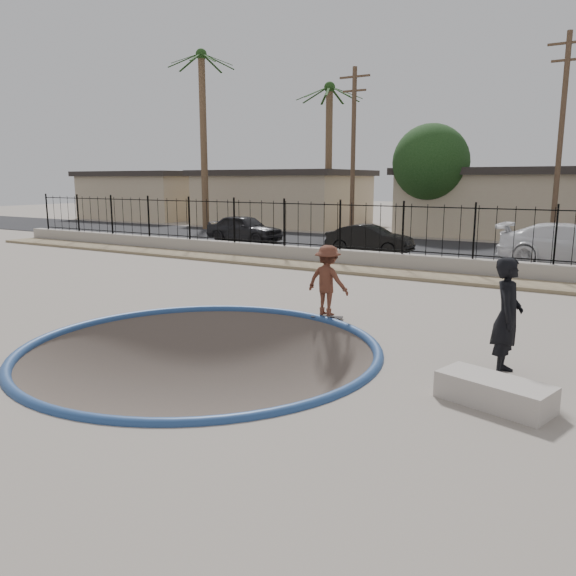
{
  "coord_description": "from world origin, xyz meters",
  "views": [
    {
      "loc": [
        6.85,
        -9.1,
        3.24
      ],
      "look_at": [
        0.17,
        2.0,
        0.73
      ],
      "focal_mm": 35.0,
      "sensor_mm": 36.0,
      "label": 1
    }
  ],
  "objects_px": {
    "skater": "(328,285)",
    "car_b": "(370,239)",
    "skateboard": "(327,317)",
    "car_c": "(574,245)",
    "car_a": "(244,228)",
    "concrete_ledge": "(494,392)",
    "videographer": "(507,317)"
  },
  "relations": [
    {
      "from": "car_b",
      "to": "skater",
      "type": "bearing_deg",
      "value": -163.58
    },
    {
      "from": "skateboard",
      "to": "car_a",
      "type": "xyz_separation_m",
      "value": [
        -11.14,
        12.33,
        0.69
      ]
    },
    {
      "from": "skateboard",
      "to": "concrete_ledge",
      "type": "bearing_deg",
      "value": -56.57
    },
    {
      "from": "concrete_ledge",
      "to": "car_a",
      "type": "bearing_deg",
      "value": 134.85
    },
    {
      "from": "skater",
      "to": "car_b",
      "type": "bearing_deg",
      "value": -65.87
    },
    {
      "from": "car_c",
      "to": "car_a",
      "type": "bearing_deg",
      "value": 90.8
    },
    {
      "from": "car_a",
      "to": "car_c",
      "type": "bearing_deg",
      "value": -88.05
    },
    {
      "from": "videographer",
      "to": "car_a",
      "type": "distance_m",
      "value": 20.96
    },
    {
      "from": "skateboard",
      "to": "concrete_ledge",
      "type": "relative_size",
      "value": 0.48
    },
    {
      "from": "skater",
      "to": "car_c",
      "type": "bearing_deg",
      "value": -103.43
    },
    {
      "from": "videographer",
      "to": "car_a",
      "type": "relative_size",
      "value": 0.48
    },
    {
      "from": "car_b",
      "to": "concrete_ledge",
      "type": "bearing_deg",
      "value": -152.77
    },
    {
      "from": "car_b",
      "to": "car_c",
      "type": "height_order",
      "value": "car_c"
    },
    {
      "from": "car_b",
      "to": "car_c",
      "type": "xyz_separation_m",
      "value": [
        8.01,
        0.61,
        0.16
      ]
    },
    {
      "from": "skater",
      "to": "videographer",
      "type": "relative_size",
      "value": 0.83
    },
    {
      "from": "skater",
      "to": "car_b",
      "type": "relative_size",
      "value": 0.44
    },
    {
      "from": "skateboard",
      "to": "car_c",
      "type": "xyz_separation_m",
      "value": [
        4.23,
        12.07,
        0.77
      ]
    },
    {
      "from": "car_a",
      "to": "car_b",
      "type": "distance_m",
      "value": 7.42
    },
    {
      "from": "skater",
      "to": "videographer",
      "type": "height_order",
      "value": "videographer"
    },
    {
      "from": "concrete_ledge",
      "to": "car_c",
      "type": "distance_m",
      "value": 15.42
    },
    {
      "from": "videographer",
      "to": "concrete_ledge",
      "type": "relative_size",
      "value": 1.25
    },
    {
      "from": "skater",
      "to": "skateboard",
      "type": "bearing_deg",
      "value": 69.32
    },
    {
      "from": "videographer",
      "to": "skateboard",
      "type": "bearing_deg",
      "value": 61.86
    },
    {
      "from": "videographer",
      "to": "concrete_ledge",
      "type": "bearing_deg",
      "value": -179.54
    },
    {
      "from": "car_c",
      "to": "videographer",
      "type": "bearing_deg",
      "value": -177.96
    },
    {
      "from": "car_a",
      "to": "car_b",
      "type": "height_order",
      "value": "car_a"
    },
    {
      "from": "car_c",
      "to": "car_b",
      "type": "bearing_deg",
      "value": 96.12
    },
    {
      "from": "videographer",
      "to": "car_a",
      "type": "xyz_separation_m",
      "value": [
        -15.44,
        14.17,
        -0.25
      ]
    },
    {
      "from": "car_b",
      "to": "car_a",
      "type": "bearing_deg",
      "value": 81.45
    },
    {
      "from": "skateboard",
      "to": "car_a",
      "type": "distance_m",
      "value": 16.63
    },
    {
      "from": "skateboard",
      "to": "concrete_ledge",
      "type": "xyz_separation_m",
      "value": [
        4.44,
        -3.34,
        0.15
      ]
    },
    {
      "from": "skateboard",
      "to": "car_b",
      "type": "bearing_deg",
      "value": 88.58
    }
  ]
}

